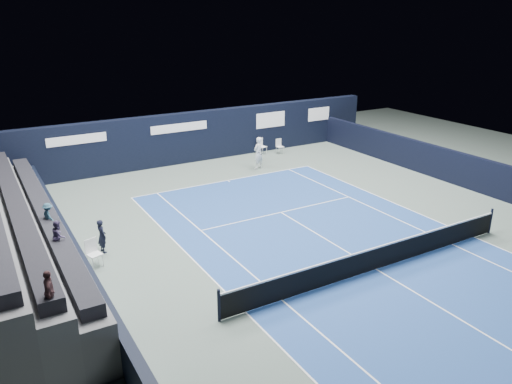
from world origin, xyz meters
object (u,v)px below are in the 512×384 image
Objects in this scene: line_judge_chair at (93,251)px; tennis_net at (377,257)px; folding_chair_back_a at (261,143)px; folding_chair_back_b at (279,145)px; tennis_player at (258,153)px.

line_judge_chair is 0.08× the size of tennis_net.
folding_chair_back_a is 16.90m from line_judge_chair.
folding_chair_back_b is 17.44m from line_judge_chair.
folding_chair_back_b is 0.51× the size of tennis_player.
tennis_player reaches higher than folding_chair_back_a.
folding_chair_back_a is 1.06× the size of folding_chair_back_b.
tennis_net is (-4.55, -15.85, -0.18)m from folding_chair_back_a.
folding_chair_back_a is at bearing 20.99° from line_judge_chair.
tennis_net is at bearing -111.26° from folding_chair_back_b.
line_judge_chair is at bearing -146.80° from tennis_player.
line_judge_chair reaches higher than folding_chair_back_a.
tennis_net is at bearing -122.18° from folding_chair_back_a.
tennis_player is at bearing 78.37° from tennis_net.
tennis_player is at bearing 16.48° from line_judge_chair.
folding_chair_back_b is at bearing 69.74° from tennis_net.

